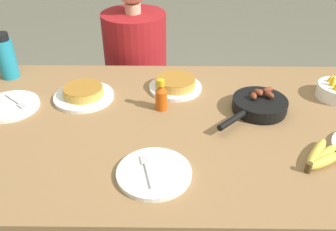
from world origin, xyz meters
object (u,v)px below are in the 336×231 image
(empty_plate_mid_edge, at_px, (10,106))
(person_figure, at_px, (137,89))
(frittata_plate_center, at_px, (175,84))
(hot_sauce_bottle, at_px, (161,96))
(frittata_plate_side, at_px, (84,94))
(banana_bunch, at_px, (320,157))
(empty_plate_far_left, at_px, (154,173))
(skillet, at_px, (259,105))
(water_bottle, at_px, (6,57))

(empty_plate_mid_edge, bearing_deg, person_figure, 54.28)
(frittata_plate_center, distance_m, hot_sauce_bottle, 0.18)
(frittata_plate_side, height_order, hot_sauce_bottle, hot_sauce_bottle)
(banana_bunch, relative_size, frittata_plate_center, 0.76)
(banana_bunch, bearing_deg, empty_plate_far_left, -172.41)
(empty_plate_far_left, relative_size, empty_plate_mid_edge, 1.00)
(frittata_plate_center, relative_size, hot_sauce_bottle, 1.77)
(skillet, xyz_separation_m, water_bottle, (-1.10, 0.29, 0.07))
(empty_plate_far_left, xyz_separation_m, person_figure, (-0.15, 1.01, -0.27))
(skillet, height_order, water_bottle, water_bottle)
(frittata_plate_side, height_order, empty_plate_far_left, frittata_plate_side)
(skillet, height_order, empty_plate_mid_edge, skillet)
(banana_bunch, relative_size, empty_plate_mid_edge, 0.75)
(banana_bunch, relative_size, skillet, 0.59)
(frittata_plate_side, xyz_separation_m, water_bottle, (-0.38, 0.20, 0.08))
(banana_bunch, xyz_separation_m, empty_plate_mid_edge, (-1.14, 0.32, -0.01))
(empty_plate_far_left, height_order, water_bottle, water_bottle)
(frittata_plate_center, bearing_deg, frittata_plate_side, -167.71)
(banana_bunch, xyz_separation_m, person_figure, (-0.69, 0.94, -0.27))
(water_bottle, relative_size, person_figure, 0.18)
(person_figure, bearing_deg, empty_plate_mid_edge, -125.72)
(hot_sauce_bottle, bearing_deg, empty_plate_far_left, -91.80)
(frittata_plate_center, distance_m, frittata_plate_side, 0.39)
(frittata_plate_center, xyz_separation_m, frittata_plate_side, (-0.39, -0.08, -0.00))
(hot_sauce_bottle, bearing_deg, water_bottle, 159.01)
(empty_plate_far_left, height_order, person_figure, person_figure)
(skillet, bearing_deg, frittata_plate_center, -72.97)
(water_bottle, bearing_deg, empty_plate_mid_edge, -69.91)
(frittata_plate_side, bearing_deg, empty_plate_far_left, -55.86)
(frittata_plate_center, bearing_deg, person_figure, 115.45)
(frittata_plate_center, height_order, hot_sauce_bottle, hot_sauce_bottle)
(skillet, xyz_separation_m, empty_plate_far_left, (-0.40, -0.38, -0.02))
(frittata_plate_side, distance_m, person_figure, 0.64)
(empty_plate_far_left, xyz_separation_m, empty_plate_mid_edge, (-0.60, 0.39, -0.00))
(empty_plate_mid_edge, bearing_deg, frittata_plate_side, 15.63)
(frittata_plate_center, distance_m, empty_plate_far_left, 0.56)
(banana_bunch, distance_m, skillet, 0.34)
(banana_bunch, xyz_separation_m, hot_sauce_bottle, (-0.53, 0.32, 0.04))
(frittata_plate_side, bearing_deg, water_bottle, 153.12)
(person_figure, bearing_deg, empty_plate_far_left, -81.53)
(frittata_plate_center, relative_size, empty_plate_mid_edge, 0.98)
(banana_bunch, distance_m, frittata_plate_side, 0.94)
(empty_plate_mid_edge, bearing_deg, banana_bunch, -15.50)
(skillet, xyz_separation_m, frittata_plate_side, (-0.71, 0.09, -0.01))
(frittata_plate_side, xyz_separation_m, hot_sauce_bottle, (0.33, -0.08, 0.04))
(skillet, distance_m, frittata_plate_side, 0.72)
(empty_plate_mid_edge, height_order, person_figure, person_figure)
(banana_bunch, bearing_deg, skillet, 114.65)
(frittata_plate_side, distance_m, water_bottle, 0.44)
(banana_bunch, relative_size, water_bottle, 0.83)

